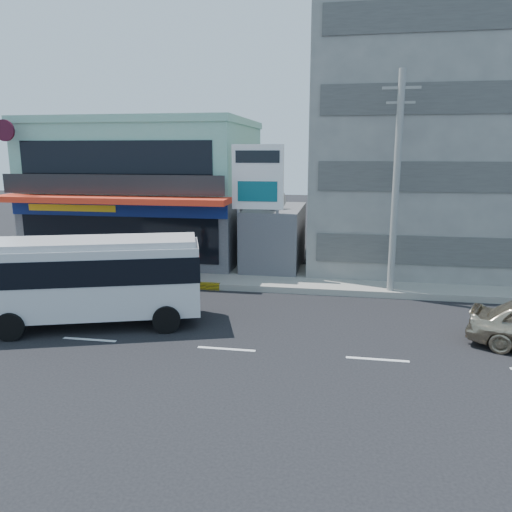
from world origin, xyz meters
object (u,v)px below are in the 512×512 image
(utility_pole_near, at_px, (396,184))
(motorcycle_rider, at_px, (174,275))
(concrete_building, at_px, (458,143))
(satellite_dish, at_px, (273,208))
(minibus, at_px, (93,274))
(shop_building, at_px, (151,193))
(billboard, at_px, (258,185))

(utility_pole_near, bearing_deg, motorcycle_rider, -173.70)
(concrete_building, xyz_separation_m, motorcycle_rider, (-14.00, -8.70, -6.17))
(concrete_building, bearing_deg, motorcycle_rider, -148.13)
(concrete_building, bearing_deg, satellite_dish, -158.20)
(satellite_dish, bearing_deg, minibus, -120.14)
(shop_building, distance_m, concrete_building, 18.28)
(minibus, bearing_deg, concrete_building, 41.03)
(shop_building, relative_size, utility_pole_near, 1.24)
(billboard, relative_size, motorcycle_rider, 2.75)
(billboard, distance_m, minibus, 9.64)
(concrete_building, bearing_deg, shop_building, -176.65)
(shop_building, bearing_deg, minibus, -78.71)
(utility_pole_near, xyz_separation_m, motorcycle_rider, (-10.00, -1.10, -4.32))
(satellite_dish, distance_m, minibus, 11.10)
(concrete_building, bearing_deg, minibus, -138.97)
(billboard, bearing_deg, utility_pole_near, -15.48)
(shop_building, xyz_separation_m, utility_pole_near, (14.00, -6.55, 1.15))
(concrete_building, relative_size, motorcycle_rider, 6.37)
(billboard, xyz_separation_m, minibus, (-5.02, -7.70, -2.93))
(minibus, bearing_deg, utility_pole_near, 27.13)
(concrete_building, xyz_separation_m, utility_pole_near, (-4.00, -7.60, -1.85))
(minibus, distance_m, motorcycle_rider, 5.17)
(satellite_dish, bearing_deg, shop_building, 159.79)
(shop_building, relative_size, minibus, 1.47)
(shop_building, bearing_deg, utility_pole_near, -25.06)
(satellite_dish, relative_size, billboard, 0.22)
(satellite_dish, bearing_deg, motorcycle_rider, -130.38)
(concrete_building, relative_size, billboard, 2.32)
(satellite_dish, relative_size, utility_pole_near, 0.15)
(satellite_dish, relative_size, motorcycle_rider, 0.60)
(concrete_building, distance_m, satellite_dish, 11.30)
(minibus, bearing_deg, satellite_dish, 59.86)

